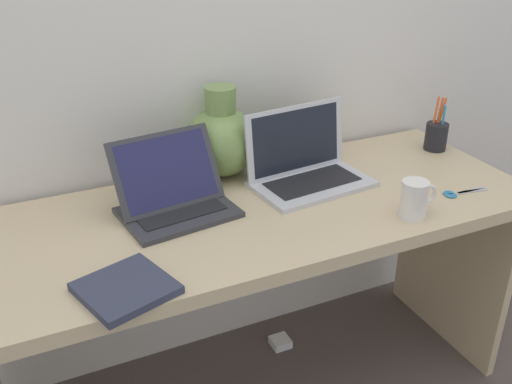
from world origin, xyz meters
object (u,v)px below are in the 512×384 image
Objects in this scene: notebook_stack at (126,288)px; laptop_left at (173,193)px; laptop_right at (304,163)px; green_vase at (221,140)px; pen_cup at (436,136)px; scissors at (458,193)px; coffee_mug at (415,199)px; power_brick at (280,342)px.

laptop_left is at bearing 56.29° from notebook_stack.
laptop_right is 0.27m from green_vase.
pen_cup is (0.54, 0.03, -0.01)m from laptop_right.
laptop_right is 2.55× the size of scissors.
laptop_left is 2.86× the size of coffee_mug.
notebook_stack is at bearing -179.32° from coffee_mug.
pen_cup reaches higher than scissors.
notebook_stack is 1.02× the size of pen_cup.
coffee_mug is 0.52m from pen_cup.
pen_cup is (1.19, 0.37, 0.04)m from notebook_stack.
coffee_mug is 0.22m from scissors.
power_brick is (-0.40, 0.36, -0.71)m from scissors.
laptop_left is 1.74× the size of notebook_stack.
green_vase reaches higher than power_brick.
green_vase is 0.74m from scissors.
scissors is at bearing -17.74° from laptop_left.
laptop_left is at bearing -177.70° from laptop_right.
notebook_stack is 0.81m from coffee_mug.
green_vase is at bearing 157.67° from power_brick.
laptop_left reaches higher than notebook_stack.
notebook_stack is 1.24m from pen_cup.
laptop_left is 1.77× the size of pen_cup.
scissors is at bearing -36.22° from laptop_right.
notebook_stack is at bearing -162.64° from pen_cup.
laptop_left is at bearing 162.26° from scissors.
notebook_stack reaches higher than power_brick.
scissors is at bearing -41.85° from power_brick.
laptop_right reaches higher than scissors.
green_vase is 1.50× the size of notebook_stack.
green_vase is 1.53× the size of pen_cup.
green_vase is 0.62m from coffee_mug.
pen_cup reaches higher than coffee_mug.
coffee_mug is at bearing -165.62° from scissors.
scissors is at bearing 14.38° from coffee_mug.
power_brick is at bearing 138.15° from scissors.
green_vase is at bearing 142.79° from laptop_right.
coffee_mug is at bearing -63.70° from laptop_right.
power_brick is at bearing 106.64° from laptop_right.
laptop_right is 0.47m from scissors.
laptop_right is at bearing -176.55° from pen_cup.
notebook_stack is at bearing -131.00° from green_vase.
pen_cup reaches higher than power_brick.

